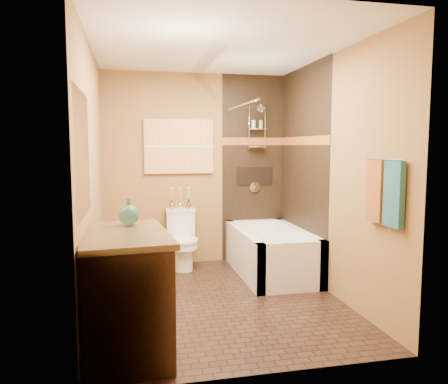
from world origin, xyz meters
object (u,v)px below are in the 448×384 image
object	(u,v)px
sunset_painting	(179,147)
bathtub	(271,256)
toilet	(182,239)
vanity	(124,292)

from	to	relation	value
sunset_painting	bathtub	distance (m)	1.83
sunset_painting	toilet	bearing A→B (deg)	-90.00
sunset_painting	vanity	world-z (taller)	sunset_painting
bathtub	vanity	bearing A→B (deg)	-135.57
bathtub	toilet	xyz separation A→B (m)	(-1.03, 0.47, 0.16)
sunset_painting	vanity	distance (m)	2.74
sunset_painting	toilet	distance (m)	1.20
bathtub	sunset_painting	bearing A→B (deg)	144.79
toilet	bathtub	bearing A→B (deg)	-22.53
bathtub	toilet	size ratio (longest dim) A/B	2.01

